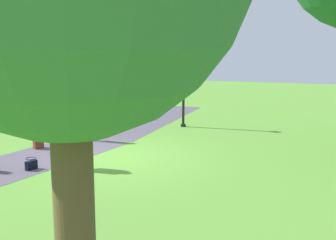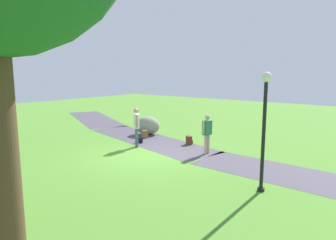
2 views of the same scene
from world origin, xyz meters
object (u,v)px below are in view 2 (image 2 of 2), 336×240
object	(u,v)px
handbag_on_grass	(140,140)
spare_backpack_on_lawn	(189,140)
woman_with_handbag	(136,125)
lamp_post	(264,119)
man_near_boulder	(207,131)
frisbee_on_grass	(207,132)
backpack_by_boulder	(145,135)
lawn_boulder	(148,126)

from	to	relation	value
handbag_on_grass	spare_backpack_on_lawn	distance (m)	2.32
spare_backpack_on_lawn	woman_with_handbag	bearing A→B (deg)	48.85
lamp_post	spare_backpack_on_lawn	xyz separation A→B (m)	(4.69, -3.33, -1.87)
man_near_boulder	frisbee_on_grass	bearing A→B (deg)	-59.49
handbag_on_grass	lamp_post	bearing A→B (deg)	162.01
frisbee_on_grass	man_near_boulder	bearing A→B (deg)	120.51
backpack_by_boulder	frisbee_on_grass	world-z (taller)	backpack_by_boulder
lawn_boulder	backpack_by_boulder	xyz separation A→B (m)	(-0.50, 0.80, -0.29)
woman_with_handbag	frisbee_on_grass	world-z (taller)	woman_with_handbag
man_near_boulder	lawn_boulder	bearing A→B (deg)	-16.83
spare_backpack_on_lawn	frisbee_on_grass	size ratio (longest dim) A/B	1.56
lawn_boulder	frisbee_on_grass	xyz separation A→B (m)	(-2.23, -2.38, -0.47)
woman_with_handbag	handbag_on_grass	bearing A→B (deg)	-56.73
spare_backpack_on_lawn	lawn_boulder	bearing A→B (deg)	-9.44
backpack_by_boulder	spare_backpack_on_lawn	bearing A→B (deg)	-173.14
lamp_post	man_near_boulder	xyz separation A→B (m)	(3.25, -2.48, -1.13)
lamp_post	woman_with_handbag	bearing A→B (deg)	-13.59
man_near_boulder	spare_backpack_on_lawn	xyz separation A→B (m)	(1.44, -0.84, -0.74)
spare_backpack_on_lawn	frisbee_on_grass	bearing A→B (deg)	-75.28
handbag_on_grass	spare_backpack_on_lawn	size ratio (longest dim) A/B	0.85
man_near_boulder	handbag_on_grass	distance (m)	3.56
lamp_post	spare_backpack_on_lawn	distance (m)	6.04
lawn_boulder	woman_with_handbag	distance (m)	2.76
handbag_on_grass	lawn_boulder	bearing A→B (deg)	-59.40
man_near_boulder	frisbee_on_grass	xyz separation A→B (m)	(2.19, -3.72, -0.92)
woman_with_handbag	lamp_post	bearing A→B (deg)	166.41
man_near_boulder	spare_backpack_on_lawn	world-z (taller)	man_near_boulder
handbag_on_grass	man_near_boulder	bearing A→B (deg)	-174.93
lawn_boulder	backpack_by_boulder	size ratio (longest dim) A/B	3.94
lawn_boulder	frisbee_on_grass	bearing A→B (deg)	-133.19
lamp_post	frisbee_on_grass	size ratio (longest dim) A/B	12.94
backpack_by_boulder	frisbee_on_grass	distance (m)	3.63
woman_with_handbag	lawn_boulder	bearing A→B (deg)	-58.62
handbag_on_grass	spare_backpack_on_lawn	xyz separation A→B (m)	(-2.02, -1.15, 0.05)
lawn_boulder	spare_backpack_on_lawn	distance (m)	3.05
lamp_post	spare_backpack_on_lawn	size ratio (longest dim) A/B	8.30
woman_with_handbag	backpack_by_boulder	xyz separation A→B (m)	(0.91, -1.51, -0.82)
lamp_post	lawn_boulder	bearing A→B (deg)	-26.47
man_near_boulder	handbag_on_grass	world-z (taller)	man_near_boulder
lamp_post	handbag_on_grass	xyz separation A→B (m)	(6.71, -2.18, -1.92)
handbag_on_grass	frisbee_on_grass	distance (m)	4.22
lamp_post	backpack_by_boulder	xyz separation A→B (m)	(7.18, -3.03, -1.87)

